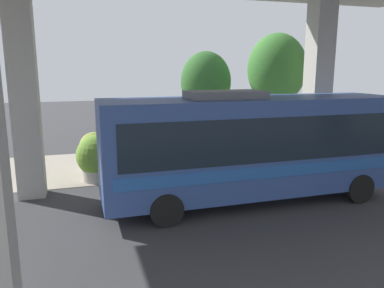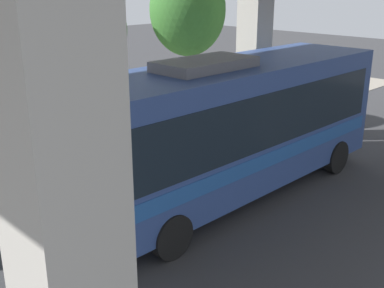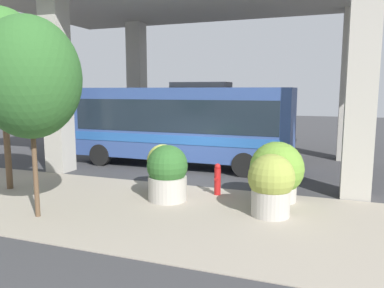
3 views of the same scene
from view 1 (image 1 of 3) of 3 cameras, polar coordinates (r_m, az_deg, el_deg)
The scene contains 10 objects.
ground_plane at distance 15.73m, azimuth -1.11°, elevation -5.21°, with size 80.00×80.00×0.00m, color #38383A.
sidewalk_strip at distance 18.53m, azimuth -3.67°, elevation -2.62°, with size 6.00×40.00×0.02m.
bus at distance 12.72m, azimuth 9.10°, elevation 0.19°, with size 2.70×10.01×3.81m.
fire_hydrant at distance 16.01m, azimuth -7.30°, elevation -2.98°, with size 0.45×0.22×1.08m.
planter_front at distance 17.26m, azimuth -3.67°, elevation -0.73°, with size 1.29×1.29×1.78m.
planter_middle at distance 16.33m, azimuth -0.35°, elevation -1.61°, with size 1.11×1.11×1.60m.
planter_back at distance 17.19m, azimuth -14.66°, elevation -1.05°, with size 1.29×1.29×1.75m.
planter_extra at distance 15.69m, azimuth -14.22°, elevation -2.14°, with size 1.69×1.69×1.89m.
street_tree_near at distance 20.20m, azimuth 2.11°, elevation 9.42°, with size 2.68×2.68×5.40m.
street_tree_far at distance 19.61m, azimuth 12.79°, elevation 11.07°, with size 2.93×2.93×6.24m.
Camera 1 is at (14.49, -4.13, 4.53)m, focal length 35.00 mm.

